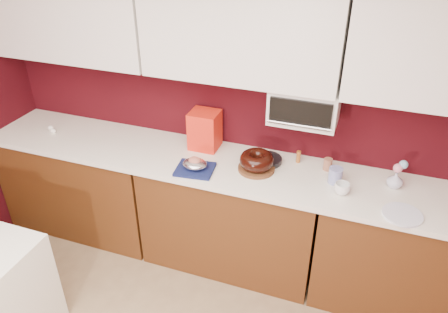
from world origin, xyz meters
TOP-DOWN VIEW (x-y plane):
  - wall_back at (0.00, 2.25)m, footprint 4.00×0.02m
  - base_cabinet_left at (-1.33, 1.94)m, footprint 1.31×0.58m
  - base_cabinet_center at (0.00, 1.94)m, footprint 1.31×0.58m
  - base_cabinet_right at (1.33, 1.94)m, footprint 1.31×0.58m
  - countertop at (0.00, 1.94)m, footprint 4.00×0.62m
  - upper_cabinet_left at (-1.33, 2.08)m, footprint 1.31×0.33m
  - upper_cabinet_center at (0.00, 2.08)m, footprint 1.31×0.33m
  - toaster_oven at (0.45, 2.10)m, footprint 0.45×0.30m
  - toaster_oven_door at (0.45, 1.94)m, footprint 0.40×0.02m
  - toaster_oven_handle at (0.45, 1.93)m, footprint 0.42×0.02m
  - cake_base at (0.18, 1.93)m, footprint 0.29×0.29m
  - bundt_cake at (0.18, 1.93)m, footprint 0.31×0.31m
  - navy_towel at (-0.22, 1.78)m, footprint 0.29×0.25m
  - foil_ham_nest at (-0.22, 1.78)m, footprint 0.18×0.15m
  - roasted_ham at (-0.22, 1.78)m, footprint 0.10×0.09m
  - pandoro_box at (-0.28, 2.12)m, footprint 0.22×0.20m
  - dark_pan at (0.23, 2.06)m, footprint 0.27×0.27m
  - coffee_mug at (0.78, 1.84)m, footprint 0.10×0.10m
  - blue_jar at (0.72, 1.96)m, footprint 0.12×0.12m
  - flower_vase at (1.10, 2.04)m, footprint 0.09×0.09m
  - flower_pink at (1.10, 2.04)m, footprint 0.06×0.06m
  - flower_blue at (1.13, 2.06)m, footprint 0.06×0.06m
  - china_plate at (1.16, 1.74)m, footprint 0.28×0.28m
  - amber_bottle at (0.44, 2.14)m, footprint 0.04×0.04m
  - paper_cup at (0.65, 2.11)m, footprint 0.08×0.08m
  - egg_left at (-1.58, 1.94)m, footprint 0.06×0.05m
  - egg_right at (-1.54, 1.91)m, footprint 0.06×0.05m

SIDE VIEW (x-z plane):
  - base_cabinet_left at x=-1.33m, z-range 0.00..0.86m
  - base_cabinet_center at x=0.00m, z-range 0.00..0.86m
  - base_cabinet_right at x=1.33m, z-range 0.00..0.86m
  - countertop at x=0.00m, z-range 0.86..0.90m
  - china_plate at x=1.16m, z-range 0.90..0.91m
  - navy_towel at x=-0.22m, z-range 0.90..0.92m
  - cake_base at x=0.18m, z-range 0.90..0.92m
  - dark_pan at x=0.23m, z-range 0.90..0.94m
  - egg_right at x=-1.54m, z-range 0.90..0.94m
  - egg_left at x=-1.58m, z-range 0.90..0.95m
  - paper_cup at x=0.65m, z-range 0.90..0.99m
  - amber_bottle at x=0.44m, z-range 0.90..0.99m
  - coffee_mug at x=0.78m, z-range 0.90..1.00m
  - foil_ham_nest at x=-0.22m, z-range 0.92..0.99m
  - blue_jar at x=0.72m, z-range 0.90..1.01m
  - flower_vase at x=1.10m, z-range 0.90..1.02m
  - bundt_cake at x=0.18m, z-range 0.93..1.03m
  - roasted_ham at x=-0.22m, z-range 0.95..1.01m
  - pandoro_box at x=-0.28m, z-range 0.90..1.19m
  - flower_pink at x=1.10m, z-range 1.02..1.08m
  - flower_blue at x=1.13m, z-range 1.04..1.10m
  - wall_back at x=0.00m, z-range 0.00..2.50m
  - toaster_oven_handle at x=0.45m, z-range 1.29..1.31m
  - toaster_oven at x=0.45m, z-range 1.25..1.50m
  - toaster_oven_door at x=0.45m, z-range 1.28..1.47m
  - upper_cabinet_left at x=-1.33m, z-range 1.50..2.20m
  - upper_cabinet_center at x=0.00m, z-range 1.50..2.20m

